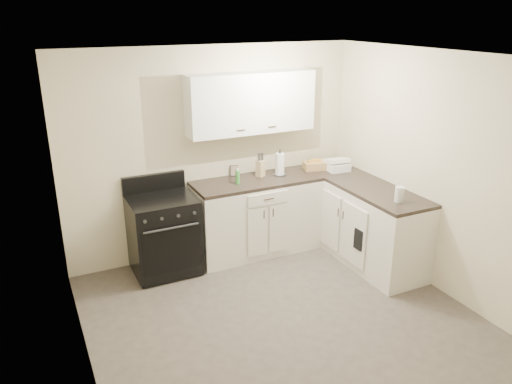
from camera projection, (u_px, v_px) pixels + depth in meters
name	position (u px, v px, depth m)	size (l,w,h in m)	color
floor	(284.00, 321.00, 4.87)	(3.60, 3.60, 0.00)	#473F38
ceiling	(291.00, 57.00, 4.01)	(3.60, 3.60, 0.00)	white
wall_back	(214.00, 153.00, 5.96)	(3.60, 3.60, 0.00)	beige
wall_right	(439.00, 174.00, 5.18)	(3.60, 3.60, 0.00)	beige
wall_left	(76.00, 240.00, 3.70)	(3.60, 3.60, 0.00)	beige
wall_front	(437.00, 302.00, 2.92)	(3.60, 3.60, 0.00)	beige
base_cabinets_back	(257.00, 217.00, 6.16)	(1.55, 0.60, 0.90)	silver
base_cabinets_right	(360.00, 221.00, 6.05)	(0.60, 1.90, 0.90)	silver
countertop_back	(257.00, 181.00, 6.00)	(1.55, 0.60, 0.04)	black
countertop_right	(362.00, 184.00, 5.89)	(0.60, 1.90, 0.04)	black
upper_cabinets	(251.00, 103.00, 5.81)	(1.55, 0.30, 0.70)	white
stove	(164.00, 235.00, 5.65)	(0.73, 0.62, 0.88)	black
knife_block	(260.00, 169.00, 6.07)	(0.09, 0.08, 0.20)	#D5B683
paper_towel	(280.00, 164.00, 6.11)	(0.11, 0.11, 0.27)	white
soap_bottle	(238.00, 177.00, 5.82)	(0.05, 0.05, 0.16)	green
picture_frame	(234.00, 171.00, 6.11)	(0.10, 0.01, 0.13)	black
wicker_basket	(315.00, 166.00, 6.37)	(0.29, 0.19, 0.10)	tan
countertop_grill	(337.00, 167.00, 6.32)	(0.27, 0.25, 0.10)	white
glass_jar	(400.00, 194.00, 5.28)	(0.10, 0.10, 0.16)	silver
oven_mitt_near	(358.00, 240.00, 5.58)	(0.02, 0.13, 0.23)	black
oven_mitt_far	(359.00, 240.00, 5.57)	(0.02, 0.14, 0.24)	black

